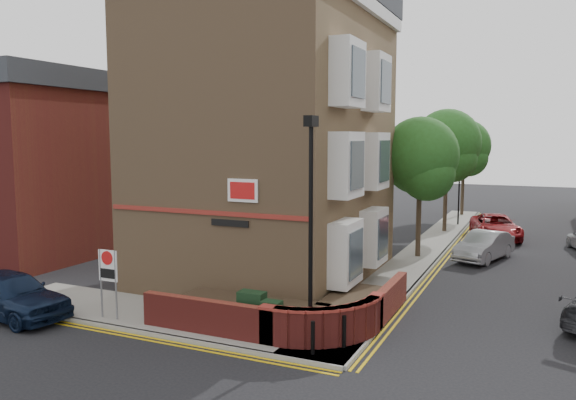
# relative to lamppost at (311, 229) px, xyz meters

# --- Properties ---
(ground) EXTENTS (120.00, 120.00, 0.00)m
(ground) POSITION_rel_lamppost_xyz_m (-1.60, -1.20, -3.34)
(ground) COLOR black
(ground) RESTS_ON ground
(pavement_corner) EXTENTS (13.00, 3.00, 0.12)m
(pavement_corner) POSITION_rel_lamppost_xyz_m (-5.10, 0.30, -3.28)
(pavement_corner) COLOR gray
(pavement_corner) RESTS_ON ground
(pavement_main) EXTENTS (2.00, 32.00, 0.12)m
(pavement_main) POSITION_rel_lamppost_xyz_m (0.40, 14.80, -3.28)
(pavement_main) COLOR gray
(pavement_main) RESTS_ON ground
(kerb_side) EXTENTS (13.00, 0.15, 0.12)m
(kerb_side) POSITION_rel_lamppost_xyz_m (-5.10, -1.20, -3.28)
(kerb_side) COLOR gray
(kerb_side) RESTS_ON ground
(kerb_main_near) EXTENTS (0.15, 32.00, 0.12)m
(kerb_main_near) POSITION_rel_lamppost_xyz_m (1.40, 14.80, -3.28)
(kerb_main_near) COLOR gray
(kerb_main_near) RESTS_ON ground
(yellow_lines_side) EXTENTS (13.00, 0.28, 0.01)m
(yellow_lines_side) POSITION_rel_lamppost_xyz_m (-5.10, -1.45, -3.34)
(yellow_lines_side) COLOR gold
(yellow_lines_side) RESTS_ON ground
(yellow_lines_main) EXTENTS (0.28, 32.00, 0.01)m
(yellow_lines_main) POSITION_rel_lamppost_xyz_m (1.65, 14.80, -3.34)
(yellow_lines_main) COLOR gold
(yellow_lines_main) RESTS_ON ground
(corner_building) EXTENTS (8.95, 10.40, 13.60)m
(corner_building) POSITION_rel_lamppost_xyz_m (-4.44, 6.80, 2.88)
(corner_building) COLOR #8E6D4B
(corner_building) RESTS_ON ground
(garden_wall) EXTENTS (6.80, 6.00, 1.20)m
(garden_wall) POSITION_rel_lamppost_xyz_m (-1.60, 1.30, -3.34)
(garden_wall) COLOR maroon
(garden_wall) RESTS_ON ground
(lamppost) EXTENTS (0.25, 0.50, 6.30)m
(lamppost) POSITION_rel_lamppost_xyz_m (0.00, 0.00, 0.00)
(lamppost) COLOR black
(lamppost) RESTS_ON pavement_corner
(utility_cabinet_large) EXTENTS (0.80, 0.45, 1.20)m
(utility_cabinet_large) POSITION_rel_lamppost_xyz_m (-1.90, 0.10, -2.62)
(utility_cabinet_large) COLOR black
(utility_cabinet_large) RESTS_ON pavement_corner
(utility_cabinet_small) EXTENTS (0.55, 0.40, 1.10)m
(utility_cabinet_small) POSITION_rel_lamppost_xyz_m (-1.10, -0.20, -2.67)
(utility_cabinet_small) COLOR black
(utility_cabinet_small) RESTS_ON pavement_corner
(bollard_near) EXTENTS (0.11, 0.11, 0.90)m
(bollard_near) POSITION_rel_lamppost_xyz_m (0.40, -0.80, -2.77)
(bollard_near) COLOR black
(bollard_near) RESTS_ON pavement_corner
(bollard_far) EXTENTS (0.11, 0.11, 0.90)m
(bollard_far) POSITION_rel_lamppost_xyz_m (1.00, -0.00, -2.77)
(bollard_far) COLOR black
(bollard_far) RESTS_ON pavement_corner
(zone_sign) EXTENTS (0.72, 0.07, 2.20)m
(zone_sign) POSITION_rel_lamppost_xyz_m (-6.60, -0.70, -1.70)
(zone_sign) COLOR slate
(zone_sign) RESTS_ON pavement_corner
(side_building) EXTENTS (6.40, 10.40, 9.00)m
(side_building) POSITION_rel_lamppost_xyz_m (-16.60, 6.80, 1.20)
(side_building) COLOR maroon
(side_building) RESTS_ON ground
(tree_near) EXTENTS (3.64, 3.65, 6.70)m
(tree_near) POSITION_rel_lamppost_xyz_m (0.40, 12.85, 1.36)
(tree_near) COLOR #382B1E
(tree_near) RESTS_ON pavement_main
(tree_mid) EXTENTS (4.03, 4.03, 7.42)m
(tree_mid) POSITION_rel_lamppost_xyz_m (0.40, 20.85, 1.85)
(tree_mid) COLOR #382B1E
(tree_mid) RESTS_ON pavement_main
(tree_far) EXTENTS (3.81, 3.81, 7.00)m
(tree_far) POSITION_rel_lamppost_xyz_m (0.40, 28.85, 1.57)
(tree_far) COLOR #382B1E
(tree_far) RESTS_ON pavement_main
(traffic_light_assembly) EXTENTS (0.20, 0.16, 4.20)m
(traffic_light_assembly) POSITION_rel_lamppost_xyz_m (0.80, 23.80, -0.56)
(traffic_light_assembly) COLOR black
(traffic_light_assembly) RESTS_ON pavement_main
(navy_hatchback) EXTENTS (4.68, 2.24, 1.54)m
(navy_hatchback) POSITION_rel_lamppost_xyz_m (-9.83, -1.70, -2.57)
(navy_hatchback) COLOR black
(navy_hatchback) RESTS_ON ground
(silver_car_near) EXTENTS (2.59, 4.36, 1.36)m
(silver_car_near) POSITION_rel_lamppost_xyz_m (3.35, 13.71, -2.66)
(silver_car_near) COLOR #97999E
(silver_car_near) RESTS_ON ground
(red_car_main) EXTENTS (3.51, 5.45, 1.40)m
(red_car_main) POSITION_rel_lamppost_xyz_m (3.40, 20.00, -2.64)
(red_car_main) COLOR maroon
(red_car_main) RESTS_ON ground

